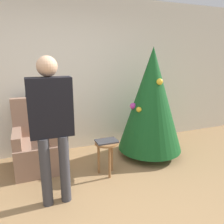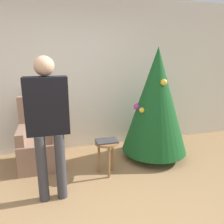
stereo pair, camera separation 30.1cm
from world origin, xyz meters
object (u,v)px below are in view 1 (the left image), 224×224
(side_stool, at_px, (107,148))
(person_standing, at_px, (51,118))
(armchair, at_px, (36,145))
(christmas_tree, at_px, (151,100))

(side_stool, bearing_deg, person_standing, -156.44)
(armchair, bearing_deg, christmas_tree, -8.28)
(person_standing, xyz_separation_m, side_stool, (0.78, 0.34, -0.63))
(side_stool, bearing_deg, armchair, 147.45)
(person_standing, bearing_deg, side_stool, 23.56)
(armchair, distance_m, person_standing, 1.18)
(christmas_tree, bearing_deg, side_stool, -160.01)
(person_standing, bearing_deg, christmas_tree, 21.65)
(armchair, height_order, side_stool, armchair)
(armchair, relative_size, side_stool, 2.11)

